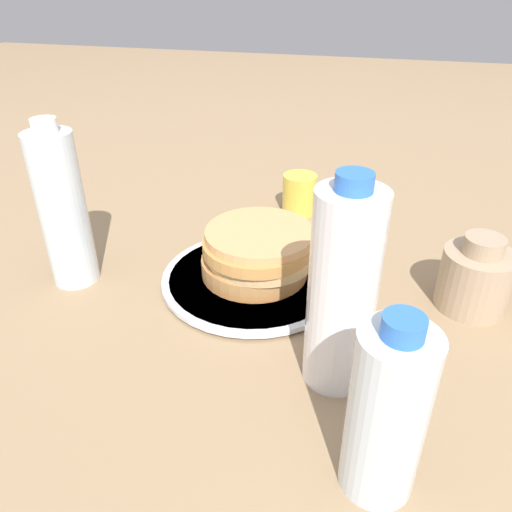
{
  "coord_description": "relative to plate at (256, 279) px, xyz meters",
  "views": [
    {
      "loc": [
        -0.6,
        -0.16,
        0.42
      ],
      "look_at": [
        -0.01,
        -0.0,
        0.05
      ],
      "focal_mm": 35.0,
      "sensor_mm": 36.0,
      "label": 1
    }
  ],
  "objects": [
    {
      "name": "water_bottle_far",
      "position": [
        -0.16,
        -0.13,
        0.11
      ],
      "size": [
        0.07,
        0.07,
        0.25
      ],
      "color": "white",
      "rests_on": "ground_plane"
    },
    {
      "name": "water_bottle_mid",
      "position": [
        -0.05,
        0.26,
        0.11
      ],
      "size": [
        0.07,
        0.07,
        0.24
      ],
      "color": "silver",
      "rests_on": "ground_plane"
    },
    {
      "name": "juice_glass",
      "position": [
        0.25,
        -0.02,
        0.03
      ],
      "size": [
        0.06,
        0.06,
        0.07
      ],
      "color": "yellow",
      "rests_on": "ground_plane"
    },
    {
      "name": "ground_plane",
      "position": [
        0.01,
        0.0,
        -0.01
      ],
      "size": [
        4.0,
        4.0,
        0.0
      ],
      "primitive_type": "plane",
      "color": "#9E7F5B"
    },
    {
      "name": "water_bottle_near",
      "position": [
        -0.29,
        -0.19,
        0.08
      ],
      "size": [
        0.07,
        0.07,
        0.19
      ],
      "color": "silver",
      "rests_on": "ground_plane"
    },
    {
      "name": "pancake_stack",
      "position": [
        0.0,
        -0.0,
        0.04
      ],
      "size": [
        0.16,
        0.16,
        0.07
      ],
      "color": "#D08444",
      "rests_on": "plate"
    },
    {
      "name": "cream_jug",
      "position": [
        0.02,
        -0.3,
        0.04
      ],
      "size": [
        0.09,
        0.09,
        0.11
      ],
      "color": "tan",
      "rests_on": "ground_plane"
    },
    {
      "name": "plate",
      "position": [
        0.0,
        0.0,
        0.0
      ],
      "size": [
        0.27,
        0.27,
        0.01
      ],
      "color": "silver",
      "rests_on": "ground_plane"
    }
  ]
}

